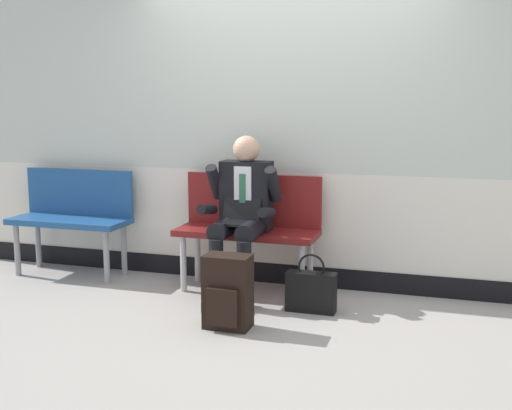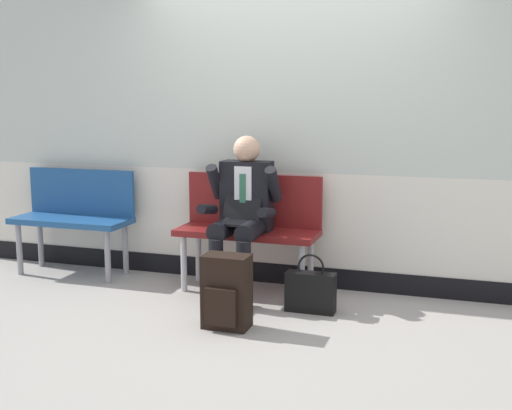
{
  "view_description": "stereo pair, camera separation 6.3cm",
  "coord_description": "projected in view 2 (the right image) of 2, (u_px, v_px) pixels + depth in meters",
  "views": [
    {
      "loc": [
        1.28,
        -4.48,
        1.57
      ],
      "look_at": [
        -0.14,
        0.11,
        0.75
      ],
      "focal_mm": 45.17,
      "sensor_mm": 36.0,
      "label": 1
    },
    {
      "loc": [
        1.34,
        -4.46,
        1.57
      ],
      "look_at": [
        -0.14,
        0.11,
        0.75
      ],
      "focal_mm": 45.17,
      "sensor_mm": 36.0,
      "label": 2
    }
  ],
  "objects": [
    {
      "name": "ground_plane",
      "position": [
        269.0,
        306.0,
        4.85
      ],
      "size": [
        18.0,
        18.0,
        0.0
      ],
      "primitive_type": "plane",
      "color": "#9E9991"
    },
    {
      "name": "station_wall",
      "position": [
        293.0,
        113.0,
        5.23
      ],
      "size": [
        6.79,
        0.14,
        2.88
      ],
      "color": "beige",
      "rests_on": "ground"
    },
    {
      "name": "bench_empty",
      "position": [
        75.0,
        212.0,
        5.7
      ],
      "size": [
        1.05,
        0.42,
        0.92
      ],
      "color": "navy",
      "rests_on": "ground"
    },
    {
      "name": "handbag",
      "position": [
        311.0,
        291.0,
        4.7
      ],
      "size": [
        0.37,
        0.12,
        0.44
      ],
      "color": "black",
      "rests_on": "ground"
    },
    {
      "name": "person_seated",
      "position": [
        242.0,
        212.0,
        4.99
      ],
      "size": [
        0.57,
        0.7,
        1.26
      ],
      "color": "black",
      "rests_on": "ground"
    },
    {
      "name": "bench_with_person",
      "position": [
        250.0,
        222.0,
        5.2
      ],
      "size": [
        1.14,
        0.42,
        0.94
      ],
      "color": "maroon",
      "rests_on": "ground"
    },
    {
      "name": "backpack",
      "position": [
        226.0,
        292.0,
        4.36
      ],
      "size": [
        0.31,
        0.23,
        0.51
      ],
      "color": "black",
      "rests_on": "ground"
    }
  ]
}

